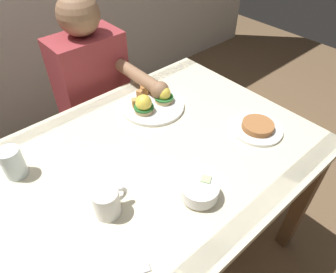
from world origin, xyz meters
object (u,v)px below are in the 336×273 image
Objects in this scene: dining_table at (155,172)px; diner_person at (97,93)px; fruit_bowl at (200,191)px; side_plate at (257,128)px; water_glass_near at (14,164)px; eggs_benedict_plate at (152,103)px; coffee_mug at (107,201)px.

diner_person is (0.11, 0.60, 0.02)m from dining_table.
fruit_bowl is 0.60× the size of side_plate.
fruit_bowl is at bearing -98.41° from diner_person.
water_glass_near is 0.66m from diner_person.
water_glass_near is at bearing 178.97° from eggs_benedict_plate.
side_plate is at bearing -5.93° from coffee_mug.
side_plate is (0.40, 0.07, -0.02)m from fruit_bowl.
water_glass_near is at bearing 114.32° from coffee_mug.
side_plate is (0.65, -0.07, -0.04)m from coffee_mug.
diner_person reaches higher than fruit_bowl.
eggs_benedict_plate is 2.44× the size of water_glass_near.
fruit_bowl is 0.28m from coffee_mug.
dining_table is 0.31m from eggs_benedict_plate.
fruit_bowl is at bearing -50.20° from water_glass_near.
eggs_benedict_plate is at bearing 68.10° from fruit_bowl.
eggs_benedict_plate is at bearing -1.03° from water_glass_near.
water_glass_near reaches higher than coffee_mug.
water_glass_near is (-0.40, 0.48, 0.02)m from fruit_bowl.
fruit_bowl is 0.41m from side_plate.
fruit_bowl is (-0.02, -0.25, 0.14)m from dining_table.
coffee_mug is 0.56× the size of side_plate.
eggs_benedict_plate is 0.45m from side_plate.
coffee_mug reaches higher than eggs_benedict_plate.
side_plate is at bearing -26.62° from water_glass_near.
water_glass_near is (-0.58, 0.01, 0.02)m from eggs_benedict_plate.
side_plate is at bearing -23.93° from dining_table.
diner_person is at bearing 62.25° from coffee_mug.
eggs_benedict_plate reaches higher than side_plate.
dining_table is at bearing 86.43° from fruit_bowl.
side_plate is 0.18× the size of diner_person.
coffee_mug is at bearing -158.15° from dining_table.
fruit_bowl reaches higher than side_plate.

